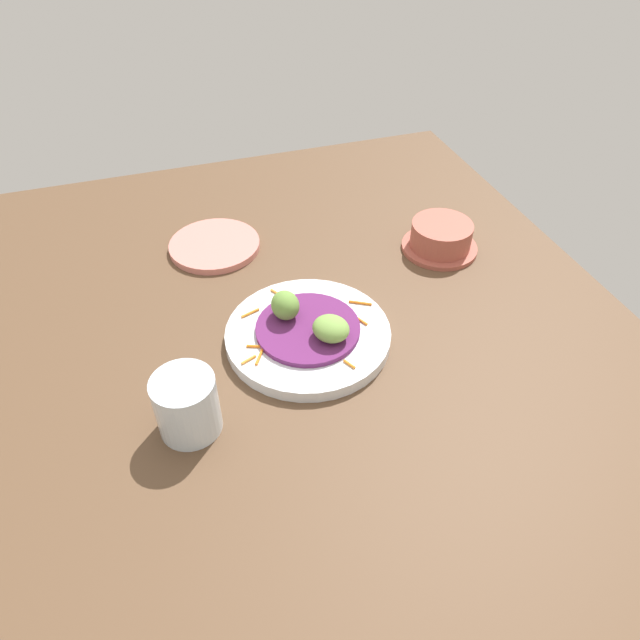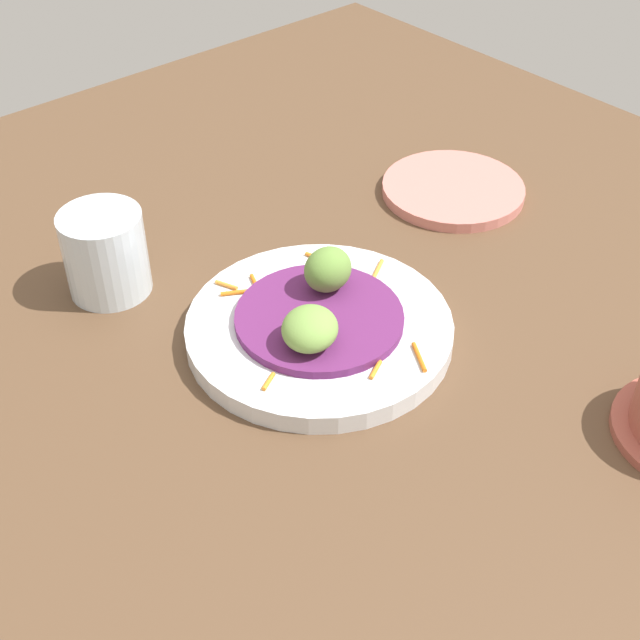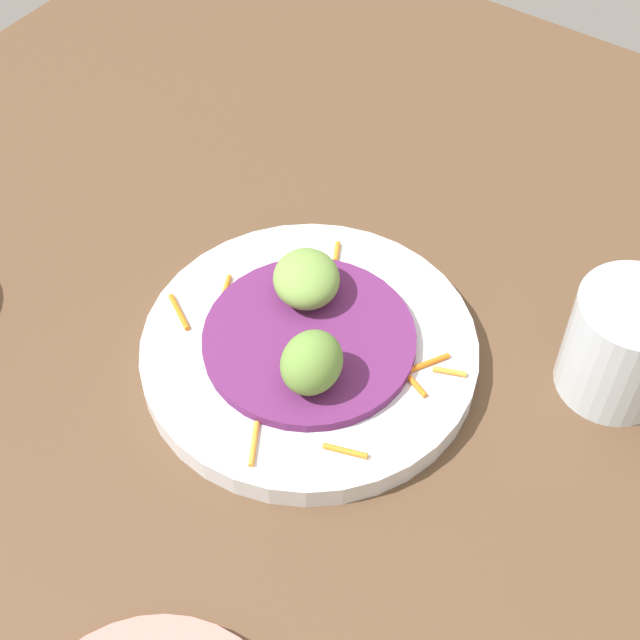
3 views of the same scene
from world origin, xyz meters
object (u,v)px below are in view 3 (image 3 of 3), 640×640
object	(u,v)px
side_plate_small	(36,272)
main_plate	(322,339)
guac_scoop_center	(280,315)
water_glass	(549,392)
guac_scoop_left	(364,306)

from	to	relation	value
side_plate_small	main_plate	bearing A→B (deg)	100.38
guac_scoop_center	water_glass	distance (cm)	24.94
guac_scoop_left	water_glass	bearing A→B (deg)	76.23
main_plate	side_plate_small	bearing A→B (deg)	-79.62
water_glass	main_plate	bearing A→B (deg)	-94.92
guac_scoop_left	side_plate_small	bearing A→B (deg)	-76.13
side_plate_small	water_glass	size ratio (longest dim) A/B	1.13
main_plate	guac_scoop_center	xyz separation A→B (cm)	(2.82, -2.82, 3.28)
side_plate_small	water_glass	distance (cm)	55.66
guac_scoop_center	water_glass	size ratio (longest dim) A/B	0.42
guac_scoop_left	guac_scoop_center	xyz separation A→B (cm)	(5.64, -5.64, 0.00)
main_plate	side_plate_small	distance (cm)	33.79
main_plate	guac_scoop_left	xyz separation A→B (cm)	(-2.82, 2.82, 3.28)
guac_scoop_left	side_plate_small	xyz separation A→B (cm)	(8.91, -36.06, -3.40)
side_plate_small	guac_scoop_center	bearing A→B (deg)	96.14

